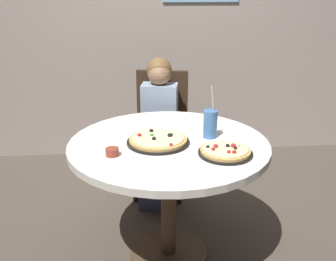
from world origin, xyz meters
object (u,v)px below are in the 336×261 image
diner_child (159,140)px  pizza_cheese (225,151)px  chair_wooden (161,126)px  soda_cup (210,124)px  pizza_veggie (158,140)px  sauce_bowl (112,152)px  dining_table (169,160)px

diner_child → pizza_cheese: size_ratio=3.80×
chair_wooden → soda_cup: soda_cup is taller
pizza_cheese → chair_wooden: bearing=103.7°
diner_child → pizza_veggie: size_ratio=3.09×
sauce_bowl → pizza_veggie: bearing=31.3°
dining_table → diner_child: bearing=91.2°
chair_wooden → diner_child: 0.19m
pizza_cheese → soda_cup: bearing=98.3°
dining_table → soda_cup: 0.31m
dining_table → chair_wooden: 0.88m
diner_child → soda_cup: size_ratio=3.53×
pizza_veggie → soda_cup: (0.30, 0.06, 0.06)m
dining_table → pizza_veggie: 0.14m
chair_wooden → soda_cup: (0.23, -0.82, 0.30)m
diner_child → pizza_cheese: (0.29, -0.89, 0.28)m
sauce_bowl → soda_cup: bearing=21.2°
dining_table → soda_cup: bearing=12.5°
chair_wooden → dining_table: bearing=-91.1°
chair_wooden → pizza_veggie: chair_wooden is taller
dining_table → pizza_cheese: (0.28, -0.19, 0.13)m
soda_cup → sauce_bowl: soda_cup is taller
soda_cup → diner_child: bearing=111.7°
chair_wooden → sauce_bowl: (-0.32, -1.03, 0.24)m
chair_wooden → diner_child: bearing=-99.9°
pizza_cheese → soda_cup: (-0.04, 0.25, 0.06)m
pizza_veggie → pizza_cheese: size_ratio=1.23×
diner_child → pizza_veggie: 0.76m
pizza_cheese → sauce_bowl: bearing=176.6°
pizza_veggie → chair_wooden: bearing=85.0°
dining_table → pizza_veggie: bearing=-171.0°
diner_child → sauce_bowl: 0.95m
chair_wooden → sauce_bowl: chair_wooden is taller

